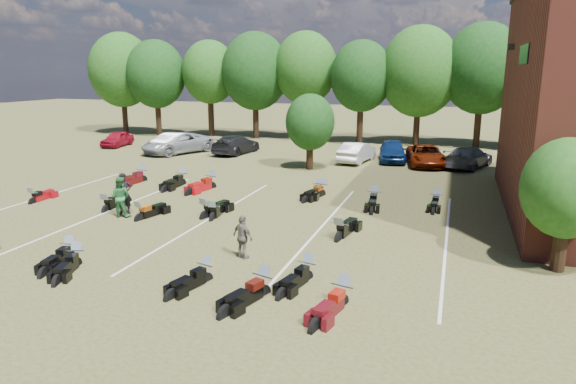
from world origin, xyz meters
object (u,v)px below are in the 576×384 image
at_px(person_black, 124,194).
at_px(motorcycle_7, 33,203).
at_px(car_4, 392,151).
at_px(motorcycle_3, 206,282).
at_px(car_0, 117,139).
at_px(motorcycle_14, 143,181).
at_px(person_green, 120,197).
at_px(person_grey, 243,237).

relative_size(person_black, motorcycle_7, 0.95).
height_order(car_4, motorcycle_3, car_4).
height_order(car_0, motorcycle_14, car_0).
height_order(person_black, motorcycle_3, person_black).
distance_m(person_green, person_grey, 7.87).
distance_m(person_green, motorcycle_14, 7.61).
bearing_deg(car_4, car_0, 171.03).
height_order(person_black, person_grey, person_black).
xyz_separation_m(person_green, motorcycle_3, (6.89, -5.34, -0.91)).
xyz_separation_m(person_green, motorcycle_7, (-5.60, 0.67, -0.91)).
relative_size(person_black, motorcycle_14, 0.76).
distance_m(car_0, person_green, 22.91).
xyz_separation_m(car_0, person_grey, (20.86, -21.54, 0.13)).
bearing_deg(car_0, person_black, -60.33).
bearing_deg(person_green, motorcycle_3, 132.71).
relative_size(car_0, person_black, 2.01).
bearing_deg(car_0, car_4, -7.70).
distance_m(car_0, person_black, 22.47).
relative_size(person_grey, motorcycle_14, 0.63).
bearing_deg(person_green, motorcycle_14, -72.76).
bearing_deg(person_black, motorcycle_3, -78.65).
distance_m(car_0, motorcycle_7, 19.48).
relative_size(person_green, motorcycle_7, 0.92).
bearing_deg(motorcycle_7, car_0, -67.36).
bearing_deg(car_4, person_grey, -105.20).
relative_size(person_black, motorcycle_3, 0.93).
distance_m(car_0, motorcycle_14, 15.53).
bearing_deg(motorcycle_7, motorcycle_14, -111.64).
distance_m(car_4, motorcycle_7, 23.32).
distance_m(car_0, person_grey, 29.98).
distance_m(car_4, person_green, 20.67).
bearing_deg(motorcycle_3, person_black, 154.91).
relative_size(car_4, motorcycle_3, 2.22).
height_order(person_grey, motorcycle_7, person_grey).
xyz_separation_m(car_4, motorcycle_14, (-13.10, -11.52, -0.77)).
distance_m(person_black, motorcycle_14, 7.15).
bearing_deg(person_grey, motorcycle_3, 106.22).
relative_size(car_4, motorcycle_14, 1.82).
xyz_separation_m(person_black, person_green, (0.12, -0.46, -0.03)).
xyz_separation_m(person_grey, motorcycle_14, (-10.62, 9.87, -0.78)).
xyz_separation_m(person_black, motorcycle_3, (7.01, -5.80, -0.94)).
relative_size(person_grey, motorcycle_3, 0.77).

